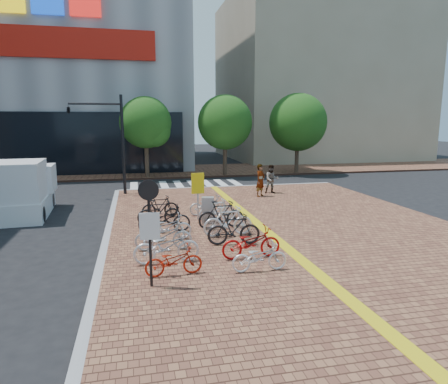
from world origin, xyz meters
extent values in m
plane|color=black|center=(0.00, 0.00, 0.00)|extent=(120.00, 120.00, 0.00)
cube|color=brown|center=(3.00, -5.00, 0.07)|extent=(14.00, 34.00, 0.15)
cube|color=gold|center=(2.00, -5.00, 0.16)|extent=(0.40, 34.00, 0.01)
cube|color=gray|center=(-4.00, -5.00, 0.08)|extent=(0.25, 34.00, 0.15)
cube|color=gray|center=(3.00, 12.00, 0.08)|extent=(14.00, 0.25, 0.15)
cube|color=brown|center=(0.00, 21.00, 0.07)|extent=(70.00, 8.00, 0.15)
cube|color=gray|center=(18.00, 32.00, 9.00)|extent=(20.00, 18.00, 18.00)
cube|color=silver|center=(-3.00, 14.00, 0.01)|extent=(0.50, 4.00, 0.01)
cube|color=silver|center=(-2.00, 14.00, 0.01)|extent=(0.50, 4.00, 0.01)
cube|color=silver|center=(-1.00, 14.00, 0.01)|extent=(0.50, 4.00, 0.01)
cube|color=silver|center=(0.00, 14.00, 0.01)|extent=(0.50, 4.00, 0.01)
cube|color=silver|center=(1.00, 14.00, 0.01)|extent=(0.50, 4.00, 0.01)
cube|color=silver|center=(2.00, 14.00, 0.01)|extent=(0.50, 4.00, 0.01)
cube|color=silver|center=(3.00, 14.00, 0.01)|extent=(0.50, 4.00, 0.01)
cube|color=silver|center=(4.00, 14.00, 0.01)|extent=(0.50, 4.00, 0.01)
cylinder|color=#38281E|center=(-2.00, 17.50, 1.45)|extent=(0.32, 0.32, 2.60)
sphere|color=#194714|center=(-2.00, 17.50, 4.20)|extent=(3.80, 3.80, 3.80)
sphere|color=#194714|center=(-1.40, 17.20, 3.60)|extent=(2.40, 2.40, 2.40)
cylinder|color=#38281E|center=(4.00, 17.50, 1.45)|extent=(0.32, 0.32, 2.60)
sphere|color=#194714|center=(4.00, 17.50, 4.20)|extent=(4.20, 4.20, 4.20)
sphere|color=#194714|center=(4.60, 17.20, 3.60)|extent=(2.40, 2.40, 2.40)
cylinder|color=#38281E|center=(10.00, 17.50, 1.45)|extent=(0.32, 0.32, 2.60)
sphere|color=#194714|center=(10.00, 17.50, 4.20)|extent=(4.60, 4.60, 4.60)
sphere|color=#194714|center=(10.60, 17.20, 3.60)|extent=(2.40, 2.40, 2.40)
imported|color=red|center=(-1.93, -2.37, 0.57)|extent=(1.63, 0.67, 0.83)
imported|color=silver|center=(-2.05, -1.36, 0.67)|extent=(1.99, 0.77, 1.03)
imported|color=#B5B6BB|center=(-2.05, -0.11, 0.64)|extent=(1.89, 0.74, 0.98)
imported|color=silver|center=(-1.88, 0.94, 0.63)|extent=(1.87, 0.83, 0.95)
imported|color=black|center=(-1.86, 2.02, 0.67)|extent=(1.97, 0.70, 1.03)
imported|color=black|center=(-1.99, 3.16, 0.68)|extent=(1.78, 0.57, 1.06)
imported|color=black|center=(-1.87, 4.49, 0.64)|extent=(1.68, 0.77, 0.98)
imported|color=white|center=(0.46, -2.59, 0.57)|extent=(1.61, 0.56, 0.84)
imported|color=#AC0D0C|center=(0.54, -1.48, 0.64)|extent=(1.90, 0.72, 0.98)
imported|color=black|center=(0.35, -0.06, 0.70)|extent=(1.86, 0.67, 1.10)
imported|color=white|center=(0.38, 0.98, 0.71)|extent=(1.91, 0.68, 1.13)
imported|color=black|center=(0.37, 2.08, 0.71)|extent=(1.89, 0.65, 1.11)
imported|color=white|center=(0.43, 3.35, 0.62)|extent=(1.63, 0.73, 0.94)
imported|color=silver|center=(0.26, 4.47, 0.59)|extent=(1.73, 0.73, 0.89)
imported|color=gray|center=(3.94, 8.20, 1.06)|extent=(0.79, 0.75, 1.81)
imported|color=#4A505E|center=(4.88, 9.01, 0.98)|extent=(0.88, 0.73, 1.66)
cube|color=#B5B4B9|center=(0.00, 3.05, 0.70)|extent=(0.56, 0.44, 1.09)
cylinder|color=#B7B7BC|center=(-0.31, 3.66, 1.14)|extent=(0.08, 0.08, 1.98)
cube|color=yellow|center=(-0.31, 3.60, 1.74)|extent=(0.55, 0.11, 0.88)
cylinder|color=black|center=(-2.57, -2.98, 1.53)|extent=(0.08, 0.08, 2.76)
cylinder|color=black|center=(-2.57, -3.03, 2.68)|extent=(0.52, 0.06, 0.52)
cube|color=silver|center=(-2.57, -3.03, 1.76)|extent=(0.51, 0.06, 0.69)
cylinder|color=black|center=(-3.50, 10.68, 2.96)|extent=(0.17, 0.17, 5.62)
cylinder|color=black|center=(-4.91, 10.68, 5.26)|extent=(2.81, 0.11, 0.11)
imported|color=black|center=(-6.31, 10.68, 4.98)|extent=(0.25, 1.16, 0.47)
cube|color=silver|center=(-7.84, 6.82, 0.45)|extent=(2.17, 4.60, 0.90)
cube|color=silver|center=(-7.92, 8.11, 1.55)|extent=(2.01, 2.01, 1.30)
cube|color=silver|center=(-7.80, 6.02, 1.70)|extent=(2.16, 2.91, 1.80)
cylinder|color=black|center=(-8.79, 8.36, 0.35)|extent=(0.26, 0.71, 0.70)
cylinder|color=black|center=(-7.10, 8.46, 0.35)|extent=(0.26, 0.71, 0.70)
cylinder|color=black|center=(-6.90, 5.27, 0.35)|extent=(0.26, 0.71, 0.70)
camera|label=1|loc=(-2.86, -12.85, 4.37)|focal=32.00mm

